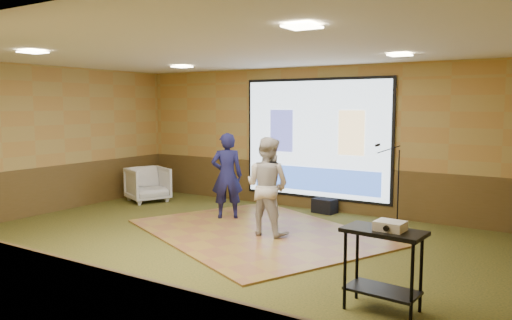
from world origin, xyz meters
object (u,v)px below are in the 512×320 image
Objects in this scene: av_table at (383,255)px; banquet_chair at (148,184)px; player_left at (227,176)px; player_right at (267,186)px; projector_screen at (315,140)px; mic_stand at (395,197)px; dance_floor at (257,232)px; duffel_bag at (325,206)px; projector at (390,226)px.

banquet_chair is (-6.52, 3.12, -0.21)m from av_table.
player_left is 1.45m from player_right.
projector_screen is at bearing -158.91° from player_left.
player_right reaches higher than av_table.
dance_floor is at bearing -107.99° from mic_stand.
mic_stand reaches higher than av_table.
mic_stand is (1.53, 2.08, -0.36)m from player_right.
projector_screen is 7.13× the size of duffel_bag.
av_table is at bearing -58.30° from duffel_bag.
projector_screen is at bearing -82.90° from player_right.
duffel_bag is at bearing -90.64° from player_right.
mic_stand is 5.50m from banquet_chair.
projector_screen is 3.98m from banquet_chair.
player_left reaches higher than projector.
mic_stand reaches higher than banquet_chair.
player_right is at bearing -14.38° from dance_floor.
projector_screen is 1.38m from duffel_bag.
projector_screen reaches higher than projector.
player_left is at bearing -76.64° from banquet_chair.
dance_floor is 3.82m from banquet_chair.
projector is (4.00, -2.63, 0.09)m from player_left.
banquet_chair is at bearing -165.11° from duffel_bag.
duffel_bag is (0.06, 2.19, -0.71)m from player_right.
duffel_bag reaches higher than dance_floor.
projector_screen reaches higher than duffel_bag.
duffel_bag is (0.32, -0.19, -1.33)m from projector_screen.
projector reaches higher than av_table.
player_left is 2.67m from banquet_chair.
player_left reaches higher than banquet_chair.
projector_screen is 0.80× the size of dance_floor.
player_right is at bearing 115.56° from player_left.
player_right is at bearing -82.21° from banquet_chair.
player_left is (-1.04, -1.73, -0.62)m from projector_screen.
projector_screen is at bearing -47.04° from banquet_chair.
banquet_chair is at bearing 158.65° from projector.
av_table is (3.93, -2.63, -0.24)m from player_left.
duffel_bag is (-2.58, 4.17, -0.46)m from av_table.
projector is at bearing -55.81° from projector_screen.
dance_floor is at bearing -82.34° from banquet_chair.
projector_screen is 11.22× the size of projector.
mic_stand is at bearing -4.04° from duffel_bag.
mic_stand is (-1.17, 4.07, -0.45)m from projector.
av_table is at bearing -175.98° from projector.
duffel_bag is at bearing -160.80° from mic_stand.
banquet_chair is (-3.88, 1.14, -0.46)m from player_right.
player_left reaches higher than dance_floor.
dance_floor is at bearing -98.03° from duffel_bag.
av_table is 0.34m from projector.
mic_stand is at bearing 105.19° from av_table.
player_right is at bearing -103.05° from mic_stand.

